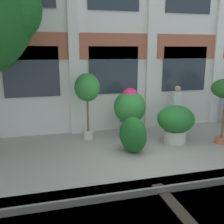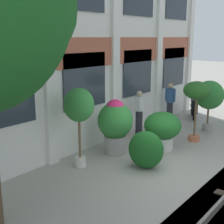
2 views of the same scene
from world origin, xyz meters
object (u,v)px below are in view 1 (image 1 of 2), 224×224
at_px(potted_plant_terracotta_small, 87,90).
at_px(topiary_hedge, 133,135).
at_px(resident_by_doorway, 177,106).
at_px(potted_plant_stone_basin, 176,122).
at_px(potted_plant_ribbed_drum, 130,109).

bearing_deg(potted_plant_terracotta_small, topiary_hedge, -53.60).
relative_size(potted_plant_terracotta_small, resident_by_doorway, 1.35).
distance_m(potted_plant_stone_basin, potted_plant_terracotta_small, 3.06).
relative_size(potted_plant_ribbed_drum, resident_by_doorway, 1.04).
distance_m(potted_plant_stone_basin, resident_by_doorway, 1.69).
bearing_deg(potted_plant_ribbed_drum, potted_plant_terracotta_small, 175.67).
distance_m(potted_plant_ribbed_drum, topiary_hedge, 1.48).
bearing_deg(potted_plant_stone_basin, potted_plant_ribbed_drum, 142.84).
bearing_deg(topiary_hedge, potted_plant_terracotta_small, 126.40).
distance_m(potted_plant_ribbed_drum, resident_by_doorway, 2.14).
relative_size(potted_plant_ribbed_drum, topiary_hedge, 1.62).
xyz_separation_m(potted_plant_ribbed_drum, resident_by_doorway, (2.08, 0.51, -0.09)).
distance_m(potted_plant_stone_basin, topiary_hedge, 1.67).
distance_m(potted_plant_terracotta_small, topiary_hedge, 2.18).
height_order(potted_plant_stone_basin, topiary_hedge, potted_plant_stone_basin).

